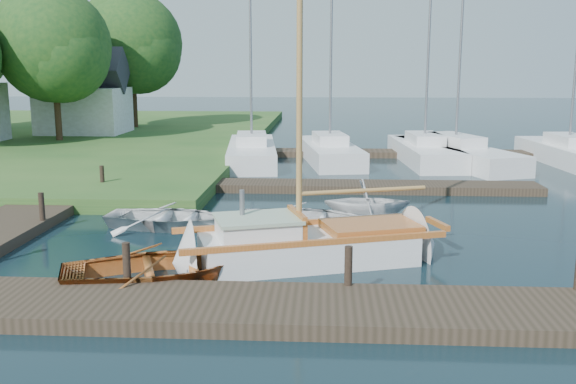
# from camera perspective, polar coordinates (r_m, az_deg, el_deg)

# --- Properties ---
(ground) EXTENTS (160.00, 160.00, 0.00)m
(ground) POSITION_cam_1_polar(r_m,az_deg,el_deg) (17.94, 0.00, -3.76)
(ground) COLOR black
(ground) RESTS_ON ground
(near_dock) EXTENTS (18.00, 2.20, 0.30)m
(near_dock) POSITION_cam_1_polar(r_m,az_deg,el_deg) (12.19, -1.67, -10.33)
(near_dock) COLOR #30271C
(near_dock) RESTS_ON ground
(left_dock) EXTENTS (2.20, 18.00, 0.30)m
(left_dock) POSITION_cam_1_polar(r_m,az_deg,el_deg) (21.77, -21.20, -1.46)
(left_dock) COLOR #30271C
(left_dock) RESTS_ON ground
(far_dock) EXTENTS (14.00, 1.60, 0.30)m
(far_dock) POSITION_cam_1_polar(r_m,az_deg,el_deg) (24.24, 5.62, 0.47)
(far_dock) COLOR #30271C
(far_dock) RESTS_ON ground
(pontoon) EXTENTS (30.00, 1.60, 0.30)m
(pontoon) POSITION_cam_1_polar(r_m,az_deg,el_deg) (34.78, 18.32, 3.20)
(pontoon) COLOR #30271C
(pontoon) RESTS_ON ground
(mooring_post_1) EXTENTS (0.16, 0.16, 0.80)m
(mooring_post_1) POSITION_cam_1_polar(r_m,az_deg,el_deg) (13.52, -14.15, -6.03)
(mooring_post_1) COLOR black
(mooring_post_1) RESTS_ON near_dock
(mooring_post_2) EXTENTS (0.16, 0.16, 0.80)m
(mooring_post_2) POSITION_cam_1_polar(r_m,az_deg,el_deg) (12.92, 5.39, -6.54)
(mooring_post_2) COLOR black
(mooring_post_2) RESTS_ON near_dock
(mooring_post_4) EXTENTS (0.16, 0.16, 0.80)m
(mooring_post_4) POSITION_cam_1_polar(r_m,az_deg,el_deg) (19.46, -21.04, -1.21)
(mooring_post_4) COLOR black
(mooring_post_4) RESTS_ON left_dock
(mooring_post_5) EXTENTS (0.16, 0.16, 0.80)m
(mooring_post_5) POSITION_cam_1_polar(r_m,az_deg,el_deg) (24.02, -16.19, 1.32)
(mooring_post_5) COLOR black
(mooring_post_5) RESTS_ON left_dock
(sailboat) EXTENTS (7.41, 4.06, 9.83)m
(sailboat) POSITION_cam_1_polar(r_m,az_deg,el_deg) (15.37, 2.30, -4.99)
(sailboat) COLOR silver
(sailboat) RESTS_ON ground
(dinghy) EXTENTS (4.89, 4.16, 0.86)m
(dinghy) POSITION_cam_1_polar(r_m,az_deg,el_deg) (14.24, -11.27, -6.17)
(dinghy) COLOR #904F19
(dinghy) RESTS_ON ground
(tender_a) EXTENTS (3.88, 2.92, 0.76)m
(tender_a) POSITION_cam_1_polar(r_m,az_deg,el_deg) (18.92, -10.51, -1.97)
(tender_a) COLOR silver
(tender_a) RESTS_ON ground
(tender_b) EXTENTS (2.62, 2.28, 1.35)m
(tender_b) POSITION_cam_1_polar(r_m,az_deg,el_deg) (19.56, 7.05, -0.55)
(tender_b) COLOR silver
(tender_b) RESTS_ON ground
(tender_c) EXTENTS (3.71, 2.74, 0.74)m
(tender_c) POSITION_cam_1_polar(r_m,az_deg,el_deg) (18.70, 1.33, -1.97)
(tender_c) COLOR silver
(tender_c) RESTS_ON ground
(marina_boat_0) EXTENTS (3.13, 8.77, 9.90)m
(marina_boat_0) POSITION_cam_1_polar(r_m,az_deg,el_deg) (31.30, -3.25, 3.68)
(marina_boat_0) COLOR silver
(marina_boat_0) RESTS_ON ground
(marina_boat_1) EXTENTS (3.38, 7.87, 9.79)m
(marina_boat_1) POSITION_cam_1_polar(r_m,az_deg,el_deg) (31.40, 3.73, 3.71)
(marina_boat_1) COLOR silver
(marina_boat_1) RESTS_ON ground
(marina_boat_2) EXTENTS (2.81, 8.32, 12.11)m
(marina_boat_2) POSITION_cam_1_polar(r_m,az_deg,el_deg) (32.03, 12.03, 3.66)
(marina_boat_2) COLOR silver
(marina_boat_2) RESTS_ON ground
(marina_boat_3) EXTENTS (5.08, 9.45, 11.39)m
(marina_boat_3) POSITION_cam_1_polar(r_m,az_deg,el_deg) (31.81, 14.65, 3.47)
(marina_boat_3) COLOR silver
(marina_boat_3) RESTS_ON ground
(marina_boat_4) EXTENTS (2.83, 8.31, 10.96)m
(marina_boat_4) POSITION_cam_1_polar(r_m,az_deg,el_deg) (33.53, 23.66, 3.28)
(marina_boat_4) COLOR silver
(marina_boat_4) RESTS_ON ground
(house_c) EXTENTS (5.25, 4.00, 5.28)m
(house_c) POSITION_cam_1_polar(r_m,az_deg,el_deg) (42.12, -17.71, 7.85)
(house_c) COLOR beige
(house_c) RESTS_ON shore
(tree_3) EXTENTS (6.41, 6.38, 8.74)m
(tree_3) POSITION_cam_1_polar(r_m,az_deg,el_deg) (38.43, -20.13, 12.26)
(tree_3) COLOR #332114
(tree_3) RESTS_ON shore
(tree_7) EXTENTS (6.83, 6.83, 9.38)m
(tree_7) POSITION_cam_1_polar(r_m,az_deg,el_deg) (45.29, -13.70, 12.84)
(tree_7) COLOR #332114
(tree_7) RESTS_ON shore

